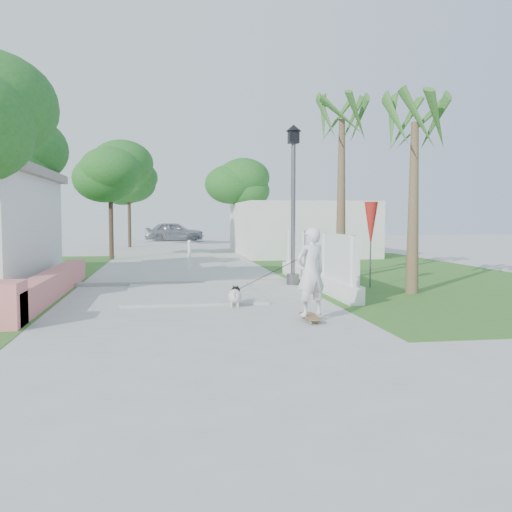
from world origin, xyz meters
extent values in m
plane|color=#B7B7B2|center=(0.00, 0.00, 0.00)|extent=(90.00, 90.00, 0.00)
cube|color=#B7B7B2|center=(0.00, 20.00, 0.03)|extent=(3.20, 36.00, 0.06)
cube|color=#999993|center=(0.00, 6.00, 0.05)|extent=(6.50, 0.25, 0.10)
cube|color=#386921|center=(7.00, 8.00, 0.01)|extent=(8.00, 20.00, 0.01)
cube|color=#E37674|center=(-3.30, 4.00, 0.30)|extent=(0.45, 8.00, 0.60)
cube|color=#E37674|center=(-3.30, 0.20, 0.40)|extent=(0.45, 0.80, 0.80)
cube|color=white|center=(3.40, 5.00, 0.20)|extent=(0.35, 7.00, 0.40)
cube|color=white|center=(3.40, 5.00, 0.95)|extent=(0.10, 7.00, 1.10)
cube|color=white|center=(3.40, 1.80, 0.75)|extent=(0.14, 0.14, 1.50)
cube|color=white|center=(3.40, 4.00, 0.75)|extent=(0.14, 0.14, 1.50)
cube|color=white|center=(3.40, 6.20, 0.75)|extent=(0.14, 0.14, 1.50)
cube|color=white|center=(3.40, 8.20, 0.75)|extent=(0.14, 0.14, 1.50)
cube|color=silver|center=(6.00, 18.00, 1.30)|extent=(6.00, 8.00, 2.60)
cylinder|color=#59595E|center=(2.90, 5.50, 0.15)|extent=(0.36, 0.36, 0.30)
cylinder|color=#59595E|center=(2.90, 5.50, 2.00)|extent=(0.12, 0.12, 4.00)
cube|color=black|center=(2.90, 5.50, 4.10)|extent=(0.28, 0.28, 0.35)
cone|color=black|center=(2.90, 5.50, 4.35)|extent=(0.44, 0.44, 0.18)
cylinder|color=white|center=(0.20, 10.00, 0.50)|extent=(0.12, 0.12, 1.00)
sphere|color=white|center=(0.20, 10.00, 1.02)|extent=(0.14, 0.14, 0.14)
cylinder|color=#59595E|center=(4.80, 4.50, 1.00)|extent=(0.04, 0.04, 2.00)
cone|color=#B42319|center=(4.80, 4.50, 1.70)|extent=(0.36, 0.36, 1.20)
cylinder|color=#4C3826|center=(-5.50, 8.50, 1.75)|extent=(0.20, 0.20, 3.50)
ellipsoid|color=#1B5E1A|center=(-5.50, 8.50, 3.25)|extent=(3.20, 3.20, 2.40)
ellipsoid|color=#1B5E1A|center=(-5.30, 8.30, 3.60)|extent=(2.72, 2.72, 2.05)
cylinder|color=#4C3826|center=(-3.00, 16.00, 1.92)|extent=(0.20, 0.20, 3.85)
ellipsoid|color=#1B5E1A|center=(-3.00, 16.00, 3.58)|extent=(3.40, 3.40, 2.55)
ellipsoid|color=#1B5E1A|center=(-2.80, 15.80, 3.92)|extent=(2.89, 2.89, 2.18)
ellipsoid|color=#1B5E1A|center=(-3.20, 16.20, 4.28)|extent=(2.55, 2.55, 1.90)
cylinder|color=#4C3826|center=(3.20, 20.00, 1.75)|extent=(0.20, 0.20, 3.50)
ellipsoid|color=#1B5E1A|center=(3.20, 20.00, 3.25)|extent=(3.00, 3.00, 2.25)
ellipsoid|color=#1B5E1A|center=(3.40, 19.80, 3.60)|extent=(2.55, 2.55, 1.92)
ellipsoid|color=#1B5E1A|center=(3.00, 20.20, 3.95)|extent=(2.25, 2.25, 1.68)
cylinder|color=#4C3826|center=(-2.80, 26.00, 1.92)|extent=(0.20, 0.20, 3.85)
ellipsoid|color=#1B5E1A|center=(-2.80, 26.00, 3.58)|extent=(3.20, 3.20, 2.40)
ellipsoid|color=#1B5E1A|center=(-2.60, 25.80, 3.92)|extent=(2.72, 2.72, 2.05)
ellipsoid|color=#1B5E1A|center=(-3.00, 26.20, 4.28)|extent=(2.40, 2.40, 1.79)
cone|color=brown|center=(4.60, 6.50, 2.40)|extent=(0.32, 0.32, 4.80)
cone|color=brown|center=(5.40, 3.20, 2.10)|extent=(0.32, 0.32, 4.20)
cube|color=brown|center=(1.97, -0.03, 0.09)|extent=(0.51, 0.87, 0.02)
imported|color=silver|center=(1.97, -0.03, 0.91)|extent=(0.69, 0.57, 1.62)
cylinder|color=gray|center=(1.90, -0.34, 0.03)|extent=(0.03, 0.06, 0.06)
cylinder|color=gray|center=(2.05, -0.34, 0.03)|extent=(0.03, 0.06, 0.06)
cylinder|color=gray|center=(1.90, 0.27, 0.03)|extent=(0.03, 0.06, 0.06)
cylinder|color=gray|center=(2.05, 0.27, 0.03)|extent=(0.03, 0.06, 0.06)
ellipsoid|color=silver|center=(0.81, 1.83, 0.23)|extent=(0.37, 0.52, 0.30)
sphere|color=black|center=(0.85, 2.05, 0.32)|extent=(0.19, 0.19, 0.19)
sphere|color=silver|center=(0.87, 2.14, 0.29)|extent=(0.09, 0.09, 0.09)
cone|color=black|center=(0.81, 2.06, 0.41)|extent=(0.06, 0.06, 0.07)
cone|color=black|center=(0.90, 2.05, 0.41)|extent=(0.06, 0.06, 0.07)
cylinder|color=silver|center=(0.77, 1.96, 0.07)|extent=(0.04, 0.04, 0.14)
cylinder|color=silver|center=(0.90, 1.93, 0.07)|extent=(0.04, 0.04, 0.14)
cylinder|color=silver|center=(0.72, 1.74, 0.07)|extent=(0.04, 0.04, 0.14)
cylinder|color=silver|center=(0.85, 1.71, 0.07)|extent=(0.04, 0.04, 0.14)
cylinder|color=silver|center=(0.77, 1.61, 0.30)|extent=(0.05, 0.12, 0.11)
imported|color=#ADAFB5|center=(0.07, 33.46, 0.75)|extent=(4.45, 1.87, 1.50)
camera|label=1|loc=(-0.64, -10.05, 1.92)|focal=40.00mm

